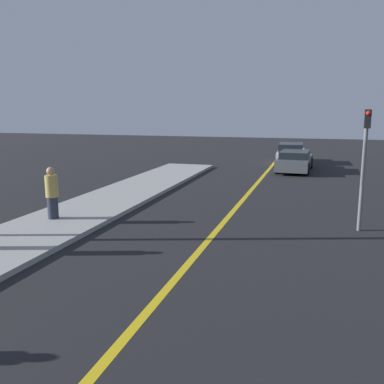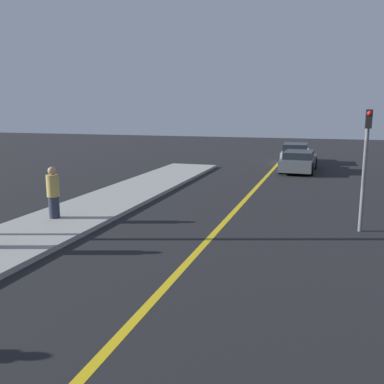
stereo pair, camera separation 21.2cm
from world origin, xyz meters
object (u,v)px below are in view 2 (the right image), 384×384
pedestrian_far_standing (53,193)px  traffic_light (365,157)px  car_near_right_lane (299,161)px  car_ahead_center (295,154)px

pedestrian_far_standing → traffic_light: bearing=10.8°
pedestrian_far_standing → car_near_right_lane: bearing=64.5°
pedestrian_far_standing → traffic_light: size_ratio=0.46×
traffic_light → pedestrian_far_standing: bearing=-169.2°
car_near_right_lane → traffic_light: traffic_light is taller
pedestrian_far_standing → traffic_light: (9.70, 1.85, 1.30)m
car_ahead_center → pedestrian_far_standing: 19.87m
car_ahead_center → pedestrian_far_standing: size_ratio=2.68×
car_ahead_center → pedestrian_far_standing: (-6.52, -18.76, 0.34)m
car_near_right_lane → traffic_light: bearing=-76.0°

